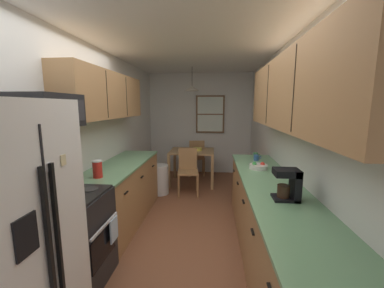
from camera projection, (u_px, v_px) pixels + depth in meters
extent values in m
plane|color=brown|center=(190.00, 217.00, 3.73)|extent=(12.00, 12.00, 0.00)
cube|color=silver|center=(103.00, 136.00, 3.65)|extent=(0.10, 9.00, 2.55)
cube|color=silver|center=(283.00, 138.00, 3.40)|extent=(0.10, 9.00, 2.55)
cube|color=silver|center=(200.00, 124.00, 6.13)|extent=(4.40, 0.10, 2.55)
cube|color=white|center=(190.00, 44.00, 3.31)|extent=(4.40, 9.00, 0.08)
cube|color=black|center=(53.00, 255.00, 1.44)|extent=(0.01, 0.01, 1.60)
cube|color=black|center=(51.00, 260.00, 1.40)|extent=(0.02, 0.02, 1.14)
cube|color=black|center=(59.00, 252.00, 1.48)|extent=(0.02, 0.02, 1.14)
cube|color=black|center=(26.00, 236.00, 1.23)|extent=(0.01, 0.15, 0.22)
cube|color=beige|center=(63.00, 160.00, 1.52)|extent=(0.01, 0.05, 0.07)
cube|color=white|center=(49.00, 167.00, 1.40)|extent=(0.01, 0.04, 0.05)
cube|color=black|center=(72.00, 241.00, 2.27)|extent=(0.62, 0.66, 0.90)
cube|color=black|center=(104.00, 246.00, 2.25)|extent=(0.01, 0.46, 0.30)
cube|color=silver|center=(105.00, 225.00, 2.21)|extent=(0.02, 0.53, 0.02)
cube|color=black|center=(68.00, 196.00, 2.20)|extent=(0.59, 0.62, 0.02)
cube|color=black|center=(39.00, 186.00, 2.21)|extent=(0.06, 0.66, 0.20)
cylinder|color=#2D2D2D|center=(43.00, 200.00, 2.07)|extent=(0.15, 0.15, 0.01)
cylinder|color=#2D2D2D|center=(63.00, 188.00, 2.35)|extent=(0.15, 0.15, 0.01)
cylinder|color=#2D2D2D|center=(73.00, 201.00, 2.04)|extent=(0.15, 0.15, 0.01)
cylinder|color=#2D2D2D|center=(90.00, 189.00, 2.33)|extent=(0.15, 0.15, 0.01)
cube|color=black|center=(48.00, 111.00, 2.08)|extent=(0.38, 0.57, 0.30)
cube|color=black|center=(64.00, 111.00, 2.01)|extent=(0.01, 0.34, 0.19)
cube|color=#2D2D33|center=(81.00, 110.00, 2.26)|extent=(0.01, 0.11, 0.19)
cube|color=#A87A4C|center=(123.00, 193.00, 3.56)|extent=(0.60, 1.93, 0.87)
cube|color=#6B9E70|center=(121.00, 164.00, 3.48)|extent=(0.63, 1.95, 0.03)
cube|color=black|center=(126.00, 193.00, 2.85)|extent=(0.02, 0.10, 0.01)
cube|color=black|center=(142.00, 177.00, 3.48)|extent=(0.02, 0.10, 0.01)
cube|color=black|center=(153.00, 166.00, 4.12)|extent=(0.02, 0.10, 0.01)
cube|color=#A87A4C|center=(107.00, 96.00, 3.29)|extent=(0.32, 2.03, 0.63)
cube|color=#2D2319|center=(107.00, 94.00, 2.94)|extent=(0.01, 0.01, 0.58)
cube|color=#2D2319|center=(127.00, 96.00, 3.60)|extent=(0.01, 0.01, 0.58)
cube|color=#A87A4C|center=(271.00, 225.00, 2.60)|extent=(0.60, 3.14, 0.87)
cube|color=#6B9E70|center=(273.00, 186.00, 2.53)|extent=(0.63, 3.16, 0.03)
cube|color=black|center=(253.00, 232.00, 1.97)|extent=(0.02, 0.10, 0.01)
cube|color=black|center=(243.00, 202.00, 2.59)|extent=(0.02, 0.10, 0.01)
cube|color=black|center=(238.00, 183.00, 3.20)|extent=(0.02, 0.10, 0.01)
cube|color=black|center=(234.00, 171.00, 3.82)|extent=(0.02, 0.10, 0.01)
cube|color=#A87A4C|center=(295.00, 92.00, 2.31)|extent=(0.32, 2.84, 0.74)
cube|color=#2D2319|center=(294.00, 89.00, 1.86)|extent=(0.01, 0.01, 0.68)
cube|color=#2D2319|center=(267.00, 95.00, 2.78)|extent=(0.01, 0.01, 0.68)
cube|color=#A87F51|center=(192.00, 151.00, 5.25)|extent=(0.97, 0.81, 0.03)
cube|color=#A87F51|center=(169.00, 172.00, 4.98)|extent=(0.06, 0.06, 0.72)
cube|color=#A87F51|center=(212.00, 173.00, 4.90)|extent=(0.06, 0.06, 0.72)
cube|color=#A87F51|center=(175.00, 163.00, 5.72)|extent=(0.06, 0.06, 0.72)
cube|color=#A87F51|center=(213.00, 164.00, 5.64)|extent=(0.06, 0.06, 0.72)
cube|color=#A87A4C|center=(188.00, 172.00, 4.62)|extent=(0.45, 0.45, 0.04)
cube|color=#A87A4C|center=(188.00, 159.00, 4.77)|extent=(0.37, 0.08, 0.45)
cylinder|color=#A87A4C|center=(198.00, 187.00, 4.49)|extent=(0.04, 0.04, 0.43)
cylinder|color=#A87A4C|center=(179.00, 187.00, 4.48)|extent=(0.04, 0.04, 0.43)
cylinder|color=#A87A4C|center=(197.00, 181.00, 4.85)|extent=(0.04, 0.04, 0.43)
cylinder|color=#A87A4C|center=(179.00, 181.00, 4.84)|extent=(0.04, 0.04, 0.43)
cube|color=#A87A4C|center=(196.00, 157.00, 5.96)|extent=(0.45, 0.45, 0.04)
cube|color=#A87A4C|center=(197.00, 150.00, 5.75)|extent=(0.37, 0.08, 0.45)
cylinder|color=#A87A4C|center=(189.00, 165.00, 6.17)|extent=(0.04, 0.04, 0.43)
cylinder|color=#A87A4C|center=(203.00, 164.00, 6.19)|extent=(0.04, 0.04, 0.43)
cylinder|color=#A87A4C|center=(189.00, 168.00, 5.81)|extent=(0.04, 0.04, 0.43)
cylinder|color=#A87A4C|center=(204.00, 168.00, 5.83)|extent=(0.04, 0.04, 0.43)
cylinder|color=black|center=(192.00, 76.00, 4.99)|extent=(0.01, 0.01, 0.40)
cone|color=beige|center=(192.00, 89.00, 5.03)|extent=(0.33, 0.33, 0.10)
sphere|color=white|center=(192.00, 88.00, 5.03)|extent=(0.06, 0.06, 0.06)
cube|color=brown|center=(210.00, 114.00, 6.00)|extent=(0.72, 0.04, 0.95)
cube|color=silver|center=(210.00, 114.00, 5.98)|extent=(0.64, 0.01, 0.87)
cube|color=brown|center=(210.00, 114.00, 5.98)|extent=(0.64, 0.02, 0.03)
cylinder|color=silver|center=(160.00, 179.00, 4.69)|extent=(0.35, 0.35, 0.58)
cylinder|color=red|center=(97.00, 170.00, 2.77)|extent=(0.11, 0.11, 0.19)
cylinder|color=white|center=(97.00, 161.00, 2.76)|extent=(0.11, 0.11, 0.02)
cube|color=silver|center=(114.00, 229.00, 2.39)|extent=(0.02, 0.16, 0.24)
cube|color=black|center=(285.00, 198.00, 2.14)|extent=(0.22, 0.18, 0.02)
cube|color=black|center=(295.00, 185.00, 2.11)|extent=(0.06, 0.18, 0.28)
cube|color=black|center=(287.00, 173.00, 2.10)|extent=(0.22, 0.18, 0.06)
cylinder|color=#331E14|center=(283.00, 191.00, 2.13)|extent=(0.11, 0.11, 0.11)
cylinder|color=#3F7F4C|center=(256.00, 156.00, 3.78)|extent=(0.08, 0.08, 0.09)
torus|color=#3F7F4C|center=(259.00, 155.00, 3.78)|extent=(0.05, 0.01, 0.05)
cylinder|color=#335999|center=(256.00, 158.00, 3.66)|extent=(0.08, 0.08, 0.09)
torus|color=#335999|center=(260.00, 157.00, 3.65)|extent=(0.05, 0.01, 0.05)
cylinder|color=silver|center=(258.00, 167.00, 3.17)|extent=(0.24, 0.24, 0.06)
cylinder|color=black|center=(258.00, 166.00, 3.16)|extent=(0.20, 0.20, 0.03)
sphere|color=red|center=(263.00, 164.00, 3.16)|extent=(0.06, 0.06, 0.06)
sphere|color=green|center=(254.00, 164.00, 3.17)|extent=(0.06, 0.06, 0.06)
cylinder|color=#E0D14C|center=(197.00, 149.00, 5.24)|extent=(0.20, 0.20, 0.06)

